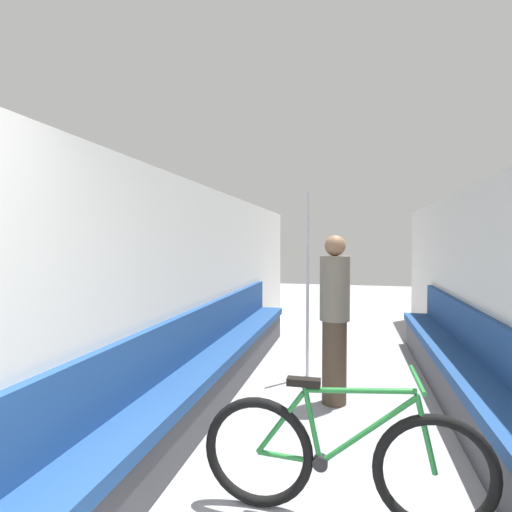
# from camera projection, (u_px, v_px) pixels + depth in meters

# --- Properties ---
(wall_left) EXTENTS (0.10, 10.09, 2.26)m
(wall_left) POSITION_uv_depth(u_px,v_px,m) (194.00, 290.00, 4.22)
(wall_left) COLOR silver
(wall_left) RESTS_ON ground
(wall_right) EXTENTS (0.10, 10.09, 2.26)m
(wall_right) POSITION_uv_depth(u_px,v_px,m) (502.00, 299.00, 3.55)
(wall_right) COLOR silver
(wall_right) RESTS_ON ground
(bench_seat_row_left) EXTENTS (0.42, 5.98, 0.95)m
(bench_seat_row_left) POSITION_uv_depth(u_px,v_px,m) (210.00, 371.00, 4.06)
(bench_seat_row_left) COLOR #3D3D42
(bench_seat_row_left) RESTS_ON ground
(bench_seat_row_right) EXTENTS (0.42, 5.98, 0.95)m
(bench_seat_row_right) POSITION_uv_depth(u_px,v_px,m) (476.00, 392.00, 3.49)
(bench_seat_row_right) COLOR #3D3D42
(bench_seat_row_right) RESTS_ON ground
(bicycle) EXTENTS (1.70, 0.46, 0.88)m
(bicycle) POSITION_uv_depth(u_px,v_px,m) (342.00, 459.00, 2.35)
(bicycle) COLOR black
(bicycle) RESTS_ON ground
(grab_pole_near) EXTENTS (0.08, 0.08, 2.24)m
(grab_pole_near) POSITION_uv_depth(u_px,v_px,m) (308.00, 288.00, 4.79)
(grab_pole_near) COLOR gray
(grab_pole_near) RESTS_ON ground
(passenger_standing) EXTENTS (0.30, 0.30, 1.71)m
(passenger_standing) POSITION_uv_depth(u_px,v_px,m) (334.00, 317.00, 4.03)
(passenger_standing) COLOR #473828
(passenger_standing) RESTS_ON ground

